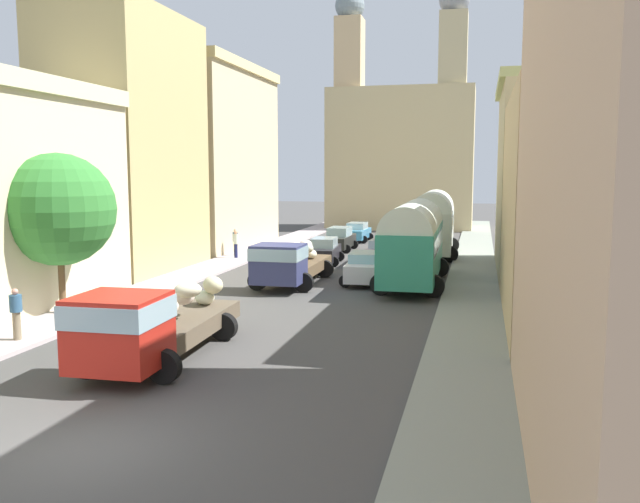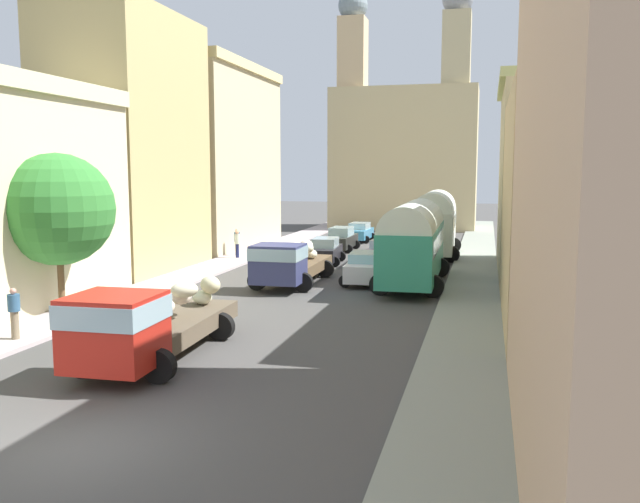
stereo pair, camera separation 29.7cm
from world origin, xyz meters
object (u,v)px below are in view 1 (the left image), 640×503
object	(u,v)px
cargo_truck_1	(289,262)
car_1	(340,239)
car_0	(324,251)
pedestrian_2	(235,241)
pedestrian_1	(236,243)
parked_bus_1	(433,221)
cargo_truck_0	(148,324)
car_4	(384,252)
parked_bus_0	(413,240)
car_5	(399,233)
car_2	(357,232)
pedestrian_0	(16,313)
car_3	(364,268)

from	to	relation	value
cargo_truck_1	car_1	world-z (taller)	cargo_truck_1
car_0	pedestrian_2	bearing A→B (deg)	166.79
pedestrian_1	pedestrian_2	distance (m)	1.16
parked_bus_1	cargo_truck_0	distance (m)	27.16
car_4	parked_bus_0	bearing A→B (deg)	-70.61
car_0	parked_bus_0	bearing A→B (deg)	-46.56
parked_bus_1	pedestrian_2	bearing A→B (deg)	-163.98
parked_bus_0	car_5	size ratio (longest dim) A/B	2.22
car_0	pedestrian_2	size ratio (longest dim) A/B	2.21
car_0	car_4	world-z (taller)	car_0
car_2	pedestrian_0	xyz separation A→B (m)	(-5.02, -32.91, 0.27)
parked_bus_0	cargo_truck_1	size ratio (longest dim) A/B	1.28
car_5	pedestrian_2	world-z (taller)	pedestrian_2
car_1	car_4	distance (m)	7.29
parked_bus_1	car_3	bearing A→B (deg)	-102.68
parked_bus_0	pedestrian_2	size ratio (longest dim) A/B	4.99
cargo_truck_0	car_2	xyz separation A→B (m)	(-0.29, 34.12, -0.48)
parked_bus_0	car_3	bearing A→B (deg)	-179.47
car_2	pedestrian_2	distance (m)	12.65
cargo_truck_0	car_0	distance (m)	21.47
car_4	pedestrian_1	distance (m)	9.32
parked_bus_0	pedestrian_1	world-z (taller)	parked_bus_0
pedestrian_2	car_3	bearing A→B (deg)	-38.40
car_3	pedestrian_0	world-z (taller)	pedestrian_0
parked_bus_0	pedestrian_2	xyz separation A→B (m)	(-12.10, 7.69, -1.17)
car_3	car_4	size ratio (longest dim) A/B	1.11
car_3	pedestrian_1	bearing A→B (deg)	144.46
car_4	pedestrian_0	xyz separation A→B (m)	(-8.91, -20.69, 0.25)
pedestrian_1	car_1	bearing A→B (deg)	49.16
cargo_truck_0	car_3	bearing A→B (deg)	76.77
pedestrian_0	car_3	bearing A→B (deg)	57.57
cargo_truck_0	car_0	xyz separation A→B (m)	(0.04, 21.47, -0.46)
parked_bus_0	pedestrian_1	distance (m)	13.46
cargo_truck_0	pedestrian_1	bearing A→B (deg)	104.67
parked_bus_0	car_1	distance (m)	14.32
pedestrian_0	pedestrian_1	world-z (taller)	pedestrian_1
car_5	pedestrian_2	size ratio (longest dim) A/B	2.25
parked_bus_1	car_2	world-z (taller)	parked_bus_1
parked_bus_1	pedestrian_1	xyz separation A→B (m)	(-11.82, -4.59, -1.26)
parked_bus_0	car_3	size ratio (longest dim) A/B	2.21
car_1	car_2	xyz separation A→B (m)	(0.12, 6.13, -0.06)
parked_bus_0	car_3	distance (m)	2.77
pedestrian_0	car_5	bearing A→B (deg)	75.69
cargo_truck_0	car_3	xyz separation A→B (m)	(3.58, 15.21, -0.45)
parked_bus_0	pedestrian_1	size ratio (longest dim) A/B	5.03
car_3	car_4	distance (m)	6.69
car_5	car_2	bearing A→B (deg)	176.33
car_5	car_1	bearing A→B (deg)	-120.10
car_2	parked_bus_1	bearing A→B (deg)	-50.24
car_2	pedestrian_0	distance (m)	33.29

